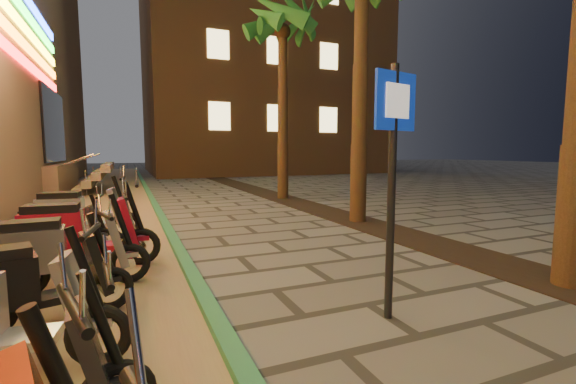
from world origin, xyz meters
name	(u,v)px	position (x,y,z in m)	size (l,w,h in m)	color
parking_strip	(91,219)	(-2.60, 10.00, 0.01)	(3.40, 60.00, 0.01)	#8C7251
green_curb	(159,213)	(-0.90, 10.00, 0.05)	(0.18, 60.00, 0.10)	#296D44
planting_strip	(412,238)	(3.60, 5.00, 0.01)	(1.20, 40.00, 0.02)	black
apartment_block	(254,26)	(9.00, 32.00, 12.50)	(18.00, 16.06, 25.00)	brown
palm_d	(283,32)	(3.60, 12.00, 5.94)	(2.97, 3.02, 7.16)	#472D19
pedestrian_sign	(393,157)	(0.83, 2.12, 1.70)	(0.57, 0.15, 2.62)	black
scooter_8	(27,283)	(-2.61, 3.25, 0.48)	(1.58, 0.80, 1.12)	black
scooter_9	(57,252)	(-2.51, 4.28, 0.53)	(1.73, 0.61, 1.22)	black
scooter_10	(75,233)	(-2.40, 5.19, 0.57)	(1.85, 0.65, 1.31)	black
scooter_11	(57,230)	(-2.79, 6.21, 0.45)	(1.48, 0.58, 1.04)	black
scooter_12	(77,214)	(-2.59, 7.23, 0.55)	(1.82, 0.68, 1.28)	black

